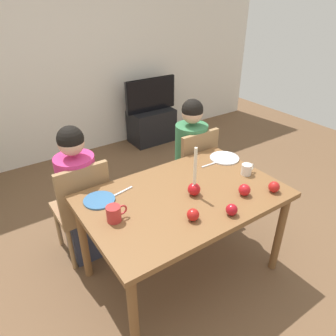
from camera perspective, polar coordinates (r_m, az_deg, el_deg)
ground_plane at (r=2.69m, az=2.52°, el=-18.12°), size 7.68×7.68×0.00m
back_wall at (r=4.24m, az=-19.68°, el=18.64°), size 6.40×0.10×2.60m
dining_table at (r=2.25m, az=2.90°, el=-6.61°), size 1.40×0.90×0.75m
chair_left at (r=2.58m, az=-15.30°, el=-6.57°), size 0.40×0.40×0.90m
chair_right at (r=3.03m, az=4.45°, el=0.23°), size 0.40×0.40×0.90m
person_left_child at (r=2.58m, az=-15.72°, el=-5.17°), size 0.30×0.30×1.17m
person_right_child at (r=3.02m, az=4.11°, el=1.43°), size 0.30×0.30×1.17m
tv_stand at (r=4.70m, az=-3.00°, el=7.69°), size 0.64×0.40×0.48m
tv at (r=4.54m, az=-3.17°, el=13.20°), size 0.79×0.05×0.46m
candle_centerpiece at (r=2.16m, az=4.80°, el=-3.26°), size 0.09×0.09×0.36m
plate_left at (r=2.18m, az=-12.42°, el=-5.75°), size 0.21×0.21×0.01m
plate_right at (r=2.70m, az=10.25°, el=1.81°), size 0.25×0.25×0.01m
mug_left at (r=1.97m, az=-9.78°, el=-8.18°), size 0.14×0.09×0.10m
mug_right at (r=2.48m, az=14.17°, el=-0.23°), size 0.12×0.08×0.09m
fork_left at (r=2.24m, az=-8.35°, el=-4.29°), size 0.18×0.05×0.01m
fork_right at (r=2.58m, az=7.79°, el=0.68°), size 0.18×0.02×0.01m
apple_near_candle at (r=2.03m, az=11.53°, el=-7.46°), size 0.08×0.08×0.08m
apple_by_left_plate at (r=2.33m, az=18.76°, el=-3.28°), size 0.08×0.08×0.08m
apple_by_right_mug at (r=2.23m, az=13.77°, el=-3.89°), size 0.08×0.08×0.08m
apple_far_edge at (r=1.96m, az=4.58°, el=-8.48°), size 0.08×0.08×0.08m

